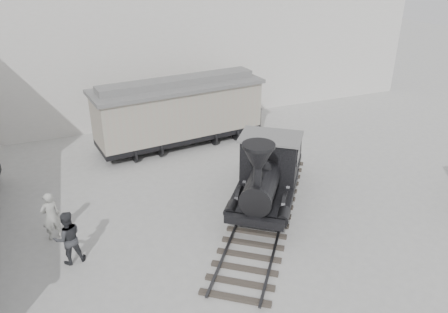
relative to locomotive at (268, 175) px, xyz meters
name	(u,v)px	position (x,y,z in m)	size (l,w,h in m)	color
ground	(276,266)	(-1.51, -3.48, -1.29)	(90.00, 90.00, 0.00)	#9E9E9B
north_wall	(148,22)	(-1.51, 11.50, 4.27)	(34.00, 2.51, 11.00)	silver
locomotive	(268,175)	(0.00, 0.00, 0.00)	(7.72, 9.14, 3.49)	#2E2924
boxcar	(179,110)	(-1.34, 7.03, 0.55)	(8.80, 3.55, 3.51)	black
visitor_a	(51,216)	(-7.90, 0.87, -0.39)	(0.65, 0.43, 1.79)	#B0B0A9
visitor_b	(68,238)	(-7.47, -0.71, -0.37)	(0.89, 0.69, 1.83)	#323337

